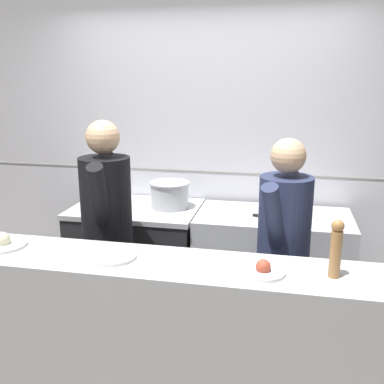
{
  "coord_description": "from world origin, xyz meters",
  "views": [
    {
      "loc": [
        0.67,
        -2.35,
        1.97
      ],
      "look_at": [
        0.03,
        0.7,
        1.15
      ],
      "focal_mm": 42.0,
      "sensor_mm": 36.0,
      "label": 1
    }
  ],
  "objects": [
    {
      "name": "prep_counter",
      "position": [
        0.61,
        1.03,
        0.45
      ],
      "size": [
        1.19,
        0.65,
        0.91
      ],
      "color": "#B7BABF",
      "rests_on": "ground_plane"
    },
    {
      "name": "plated_dish_appetiser",
      "position": [
        -0.23,
        -0.2,
        1.0
      ],
      "size": [
        0.27,
        0.27,
        0.02
      ],
      "color": "white",
      "rests_on": "pass_counter"
    },
    {
      "name": "chefs_knife",
      "position": [
        0.59,
        0.93,
        0.92
      ],
      "size": [
        0.36,
        0.14,
        0.02
      ],
      "color": "#B7BABF",
      "rests_on": "prep_counter"
    },
    {
      "name": "oven_range",
      "position": [
        -0.52,
        1.03,
        0.45
      ],
      "size": [
        1.04,
        0.71,
        0.91
      ],
      "color": "#232326",
      "rests_on": "ground_plane"
    },
    {
      "name": "chef_sous",
      "position": [
        0.69,
        0.35,
        0.89
      ],
      "size": [
        0.41,
        0.69,
        1.6
      ],
      "rotation": [
        0.0,
        0.0,
        -0.31
      ],
      "color": "black",
      "rests_on": "ground_plane"
    },
    {
      "name": "wall_back_tiled",
      "position": [
        0.0,
        1.44,
        1.3
      ],
      "size": [
        8.0,
        0.06,
        2.6
      ],
      "color": "silver",
      "rests_on": "ground_plane"
    },
    {
      "name": "pass_counter",
      "position": [
        0.09,
        -0.2,
        0.49
      ],
      "size": [
        3.1,
        0.45,
        0.99
      ],
      "color": "#B7BABF",
      "rests_on": "ground_plane"
    },
    {
      "name": "chef_head_cook",
      "position": [
        -0.5,
        0.38,
        0.94
      ],
      "size": [
        0.41,
        0.74,
        1.68
      ],
      "rotation": [
        0.0,
        0.0,
        0.22
      ],
      "color": "black",
      "rests_on": "ground_plane"
    },
    {
      "name": "pepper_mill",
      "position": [
        0.94,
        -0.2,
        1.15
      ],
      "size": [
        0.06,
        0.06,
        0.3
      ],
      "color": "#AD7A47",
      "rests_on": "pass_counter"
    },
    {
      "name": "sauce_pot",
      "position": [
        -0.24,
        1.08,
        1.02
      ],
      "size": [
        0.33,
        0.33,
        0.21
      ],
      "color": "#B7BABF",
      "rests_on": "oven_range"
    },
    {
      "name": "plated_dish_dessert",
      "position": [
        0.59,
        -0.24,
        1.01
      ],
      "size": [
        0.22,
        0.22,
        0.08
      ],
      "color": "white",
      "rests_on": "pass_counter"
    },
    {
      "name": "plated_dish_main",
      "position": [
        -0.92,
        -0.18,
        1.02
      ],
      "size": [
        0.27,
        0.27,
        0.09
      ],
      "color": "white",
      "rests_on": "pass_counter"
    },
    {
      "name": "stock_pot",
      "position": [
        -0.82,
        1.08,
        1.02
      ],
      "size": [
        0.27,
        0.27,
        0.21
      ],
      "color": "#B7BABF",
      "rests_on": "oven_range"
    }
  ]
}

